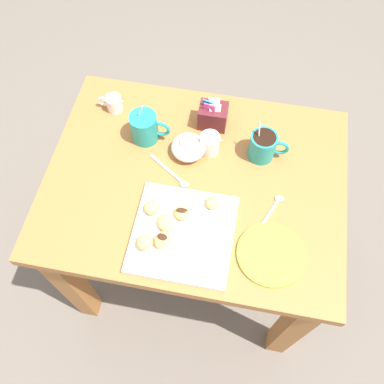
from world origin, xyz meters
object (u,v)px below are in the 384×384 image
object	(u,v)px
beignet_3	(145,242)
beignet_4	(213,203)
saucer_lime_left	(271,254)
beignet_2	(182,213)
coffee_mug_teal_left	(145,127)
coffee_mug_teal_right	(263,146)
ice_cream_bowl	(188,146)
beignet_5	(152,208)
dining_table	(195,203)
chocolate_sauce_pitcher	(114,103)
beignet_0	(165,223)
pastry_plate_square	(184,234)
sugar_caddy	(213,116)
cream_pitcher_white	(209,143)
beignet_1	(163,240)

from	to	relation	value
beignet_3	beignet_4	bearing A→B (deg)	43.83
saucer_lime_left	beignet_2	xyz separation A→B (m)	(-0.26, 0.06, 0.03)
coffee_mug_teal_left	beignet_4	bearing A→B (deg)	-40.29
coffee_mug_teal_right	beignet_3	xyz separation A→B (m)	(-0.28, -0.37, -0.01)
ice_cream_bowl	beignet_5	size ratio (longest dim) A/B	2.30
dining_table	chocolate_sauce_pitcher	world-z (taller)	chocolate_sauce_pitcher
coffee_mug_teal_right	beignet_0	distance (m)	0.38
chocolate_sauce_pitcher	beignet_0	xyz separation A→B (m)	(0.26, -0.39, -0.00)
pastry_plate_square	saucer_lime_left	world-z (taller)	pastry_plate_square
sugar_caddy	ice_cream_bowl	world-z (taller)	sugar_caddy
pastry_plate_square	sugar_caddy	size ratio (longest dim) A/B	2.64
saucer_lime_left	cream_pitcher_white	bearing A→B (deg)	125.85
chocolate_sauce_pitcher	beignet_2	world-z (taller)	chocolate_sauce_pitcher
beignet_0	beignet_5	bearing A→B (deg)	140.79
sugar_caddy	beignet_2	xyz separation A→B (m)	(-0.03, -0.35, -0.01)
beignet_3	beignet_1	bearing A→B (deg)	19.45
saucer_lime_left	beignet_3	xyz separation A→B (m)	(-0.34, -0.04, 0.03)
coffee_mug_teal_left	beignet_1	world-z (taller)	coffee_mug_teal_left
pastry_plate_square	ice_cream_bowl	bearing A→B (deg)	98.44
cream_pitcher_white	sugar_caddy	xyz separation A→B (m)	(-0.01, 0.11, 0.00)
saucer_lime_left	coffee_mug_teal_right	bearing A→B (deg)	100.59
beignet_2	beignet_3	world-z (taller)	beignet_3
dining_table	coffee_mug_teal_right	xyz separation A→B (m)	(0.19, 0.13, 0.20)
coffee_mug_teal_right	beignet_5	xyz separation A→B (m)	(-0.29, -0.26, -0.02)
beignet_5	pastry_plate_square	bearing A→B (deg)	-27.10
chocolate_sauce_pitcher	beignet_0	bearing A→B (deg)	-56.34
ice_cream_bowl	coffee_mug_teal_left	bearing A→B (deg)	166.56
dining_table	coffee_mug_teal_right	distance (m)	0.30
coffee_mug_teal_right	saucer_lime_left	bearing A→B (deg)	-79.41
pastry_plate_square	ice_cream_bowl	distance (m)	0.28
dining_table	beignet_0	world-z (taller)	beignet_0
beignet_1	beignet_4	world-z (taller)	beignet_1
pastry_plate_square	sugar_caddy	xyz separation A→B (m)	(0.01, 0.41, 0.03)
beignet_0	beignet_3	bearing A→B (deg)	-121.84
sugar_caddy	beignet_4	distance (m)	0.31
ice_cream_bowl	saucer_lime_left	bearing A→B (deg)	-45.43
ice_cream_bowl	beignet_3	size ratio (longest dim) A/B	2.23
ice_cream_bowl	beignet_0	size ratio (longest dim) A/B	1.90
coffee_mug_teal_left	saucer_lime_left	xyz separation A→B (m)	(0.43, -0.33, -0.05)
chocolate_sauce_pitcher	beignet_2	bearing A→B (deg)	-49.66
beignet_2	pastry_plate_square	bearing A→B (deg)	-73.38
chocolate_sauce_pitcher	beignet_5	size ratio (longest dim) A/B	1.99
coffee_mug_teal_right	beignet_3	bearing A→B (deg)	-127.55
sugar_caddy	chocolate_sauce_pitcher	xyz separation A→B (m)	(-0.33, 0.00, -0.01)
dining_table	beignet_5	distance (m)	0.25
dining_table	ice_cream_bowl	size ratio (longest dim) A/B	8.56
beignet_0	beignet_4	distance (m)	0.15
ice_cream_bowl	chocolate_sauce_pitcher	size ratio (longest dim) A/B	1.16
beignet_2	beignet_5	size ratio (longest dim) A/B	0.99
dining_table	beignet_5	bearing A→B (deg)	-127.10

